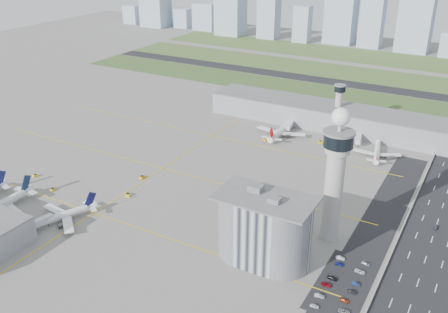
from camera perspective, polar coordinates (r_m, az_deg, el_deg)
The scene contains 52 objects.
ground at distance 263.40m, azimuth -3.76°, elevation -5.74°, with size 1000.00×1000.00×0.00m, color gray.
grass_strip_0 at distance 458.74m, azimuth 9.62°, elevation 7.47°, with size 480.00×50.00×0.08m, color #3D5729.
grass_strip_1 at distance 527.40m, azimuth 12.53°, elevation 9.48°, with size 480.00×60.00×0.08m, color #475F2D.
grass_strip_2 at distance 602.31m, azimuth 14.92°, elevation 11.10°, with size 480.00×70.00×0.08m, color #506831.
runway at distance 492.38m, azimuth 11.15°, elevation 8.54°, with size 480.00×22.00×0.10m, color black.
highway at distance 231.35m, azimuth 21.54°, elevation -12.46°, with size 28.00×500.00×0.10m, color black.
barrier_left at distance 232.15m, azimuth 18.12°, elevation -11.57°, with size 0.60×500.00×1.20m, color #9E9E99.
landside_road at distance 225.93m, azimuth 14.77°, elevation -12.38°, with size 18.00×260.00×0.08m, color black.
parking_lot at distance 216.89m, azimuth 13.35°, elevation -13.98°, with size 20.00×44.00×0.10m, color black.
taxiway_line_h_0 at distance 265.81m, azimuth -14.64°, elevation -6.27°, with size 260.00×0.60×0.01m, color yellow.
taxiway_line_h_1 at distance 305.49m, azimuth -7.01°, elevation -1.36°, with size 260.00×0.60×0.01m, color yellow.
taxiway_line_h_2 at distance 350.98m, azimuth -1.27°, elevation 2.38°, with size 260.00×0.60×0.01m, color yellow.
taxiway_line_v at distance 305.49m, azimuth -7.01°, elevation -1.36°, with size 0.60×260.00×0.01m, color yellow.
control_tower at distance 226.60m, azimuth 12.60°, elevation -1.62°, with size 14.00×14.00×64.50m.
secondary_tower at distance 370.41m, azimuth 12.97°, elevation 6.06°, with size 8.60×8.60×31.90m.
admin_building at distance 217.43m, azimuth 4.60°, elevation -8.23°, with size 42.00×24.00×33.50m.
terminal_pier at distance 369.65m, azimuth 14.19°, elevation 4.10°, with size 210.00×32.00×15.80m.
airplane_near_c at distance 260.16m, azimuth -18.48°, elevation -6.12°, with size 39.37×33.47×11.02m, color white, non-canonical shape.
airplane_far_a at distance 353.10m, azimuth 6.59°, elevation 3.40°, with size 42.55×36.17×11.91m, color white, non-canonical shape.
airplane_far_b at distance 332.84m, azimuth 17.14°, elevation 0.87°, with size 35.27×29.98×9.88m, color white, non-canonical shape.
jet_bridge_near_2 at distance 255.95m, azimuth -21.60°, elevation -7.88°, with size 14.00×3.00×5.70m, color silver, non-canonical shape.
jet_bridge_far_0 at distance 367.99m, azimuth 7.74°, elevation 3.71°, with size 14.00×3.00×5.70m, color silver, non-canonical shape.
jet_bridge_far_1 at distance 354.23m, azimuth 15.23°, elevation 2.19°, with size 14.00×3.00×5.70m, color silver, non-canonical shape.
tug_0 at distance 313.25m, azimuth -20.75°, elevation -2.03°, with size 1.91×2.78×1.61m, color yellow, non-canonical shape.
tug_1 at distance 293.75m, azimuth -19.01°, elevation -3.55°, with size 2.05×2.98×1.73m, color gold, non-canonical shape.
tug_2 at distance 277.27m, azimuth -10.92°, elevation -4.29°, with size 2.23×3.24×1.89m, color yellow, non-canonical shape.
tug_3 at distance 294.77m, azimuth -9.34°, elevation -2.33°, with size 2.15×3.13×1.82m, color orange, non-canonical shape.
tug_4 at distance 344.09m, azimuth 4.68°, elevation 2.01°, with size 2.32×3.38×1.97m, color #E8A60B, non-canonical shape.
tug_5 at distance 344.95m, azimuth 10.97°, elevation 1.67°, with size 2.15×3.12×1.82m, color #D2BC04, non-canonical shape.
car_lot_0 at distance 203.47m, azimuth 10.30°, elevation -16.45°, with size 1.48×3.67×1.25m, color silver.
car_lot_1 at distance 208.26m, azimuth 10.86°, elevation -15.37°, with size 1.39×3.98×1.31m, color #A1A5AE.
car_lot_2 at distance 214.28m, azimuth 11.62°, elevation -14.14°, with size 2.01×4.36×1.21m, color maroon.
car_lot_3 at distance 218.05m, azimuth 12.30°, elevation -13.43°, with size 1.73×4.27×1.24m, color black.
car_lot_4 at distance 226.60m, azimuth 13.07°, elevation -11.86°, with size 1.53×3.79×1.29m, color navy.
car_lot_5 at distance 230.24m, azimuth 13.15°, elevation -11.21°, with size 1.37×3.93×1.29m, color white.
car_lot_6 at distance 203.37m, azimuth 13.56°, elevation -16.83°, with size 2.10×4.56×1.27m, color gray.
car_lot_7 at distance 208.29m, azimuth 13.61°, elevation -15.70°, with size 1.53×3.76×1.09m, color #9E3914.
car_lot_8 at distance 213.12m, azimuth 14.45°, elevation -14.70°, with size 1.54×3.83×1.30m, color #2A282F.
car_lot_9 at distance 217.41m, azimuth 14.84°, elevation -13.87°, with size 1.26×3.62×1.19m, color navy.
car_lot_10 at distance 224.28m, azimuth 15.27°, elevation -12.56°, with size 2.12×4.61×1.28m, color silver.
car_lot_11 at distance 229.59m, azimuth 15.91°, elevation -11.70°, with size 1.62×3.98×1.16m, color gray.
car_hw_1 at distance 265.44m, azimuth 23.02°, elevation -7.47°, with size 1.37×3.94×1.30m, color black.
skyline_bldg_0 at distance 800.84m, azimuth -10.38°, elevation 15.69°, with size 24.05×19.24×26.50m, color #9EADC1.
skyline_bldg_1 at distance 766.35m, azimuth -7.87°, elevation 16.94°, with size 37.63×30.10×65.60m, color #9EADC1.
skyline_bldg_2 at distance 756.29m, azimuth -4.67°, elevation 15.50°, with size 22.81×18.25×26.79m, color #9EADC1.
skyline_bldg_3 at distance 735.83m, azimuth -2.03°, elevation 15.70°, with size 32.30×25.84×36.93m, color #9EADC1.
skyline_bldg_4 at distance 696.40m, azimuth 0.76°, elevation 16.18°, with size 35.81×28.65×60.36m, color #9EADC1.
skyline_bldg_5 at distance 675.81m, azimuth 5.16°, elevation 16.11°, with size 25.49×20.39×66.89m, color #9EADC1.
skyline_bldg_6 at distance 657.93m, azimuth 8.93°, elevation 14.73°, with size 20.04×16.03×45.20m, color #9EADC1.
skyline_bldg_7 at distance 660.78m, azimuth 13.21°, elevation 15.14°, with size 35.76×28.61×61.22m, color #9EADC1.
skyline_bldg_8 at distance 643.87m, azimuth 16.68°, elevation 15.54°, with size 26.33×21.06×83.39m, color #9EADC1.
skyline_bldg_9 at distance 636.83m, azimuth 21.01°, elevation 13.89°, with size 36.96×29.57×62.11m, color #9EADC1.
Camera 1 is at (126.38, -188.88, 133.16)m, focal length 40.00 mm.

